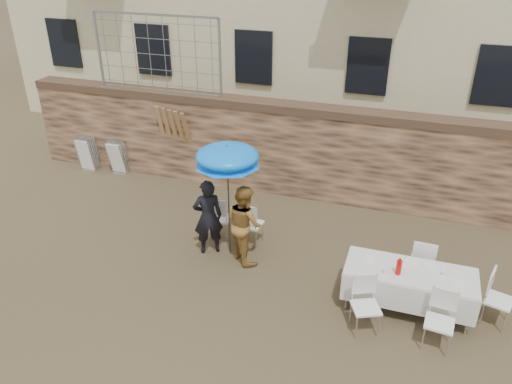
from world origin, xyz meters
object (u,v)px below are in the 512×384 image
(banquet_table, at_px, (411,273))
(table_chair_front_left, at_px, (366,306))
(umbrella, at_px, (227,159))
(chair_stack_left, at_px, (92,151))
(man_suit, at_px, (208,217))
(table_chair_back, at_px, (423,261))
(soda_bottle, at_px, (399,267))
(woman_dress, at_px, (244,223))
(table_chair_front_right, at_px, (440,322))
(table_chair_side, at_px, (499,299))
(couple_chair_right, at_px, (251,223))
(chair_stack_right, at_px, (121,155))
(couple_chair_left, at_px, (219,217))

(banquet_table, bearing_deg, table_chair_front_left, -128.66)
(umbrella, height_order, table_chair_front_left, umbrella)
(umbrella, distance_m, chair_stack_left, 5.84)
(man_suit, xyz_separation_m, table_chair_back, (4.03, 0.28, -0.31))
(soda_bottle, height_order, chair_stack_left, soda_bottle)
(woman_dress, xyz_separation_m, table_chair_front_right, (3.58, -1.27, -0.31))
(man_suit, distance_m, umbrella, 1.30)
(umbrella, height_order, table_chair_back, umbrella)
(table_chair_front_left, bearing_deg, table_chair_side, -1.68)
(couple_chair_right, distance_m, table_chair_front_right, 4.06)
(banquet_table, distance_m, table_chair_front_right, 0.94)
(umbrella, relative_size, table_chair_side, 2.23)
(table_chair_side, xyz_separation_m, chair_stack_right, (-8.91, 3.13, -0.02))
(umbrella, bearing_deg, table_chair_front_left, -25.77)
(woman_dress, height_order, couple_chair_right, woman_dress)
(couple_chair_left, xyz_separation_m, table_chair_back, (4.03, -0.27, 0.00))
(woman_dress, distance_m, table_chair_back, 3.30)
(man_suit, bearing_deg, table_chair_front_right, 131.85)
(banquet_table, bearing_deg, table_chair_front_right, -56.31)
(couple_chair_right, relative_size, chair_stack_right, 1.04)
(umbrella, bearing_deg, chair_stack_left, 152.26)
(man_suit, height_order, woman_dress, man_suit)
(chair_stack_left, distance_m, chair_stack_right, 0.90)
(table_chair_front_right, xyz_separation_m, chair_stack_left, (-8.91, 3.98, -0.02))
(umbrella, distance_m, banquet_table, 3.71)
(woman_dress, height_order, couple_chair_left, woman_dress)
(table_chair_front_left, bearing_deg, man_suit, 133.89)
(couple_chair_left, relative_size, table_chair_back, 1.00)
(man_suit, height_order, couple_chair_left, man_suit)
(soda_bottle, bearing_deg, chair_stack_left, 157.59)
(table_chair_front_left, bearing_deg, woman_dress, 128.24)
(man_suit, bearing_deg, chair_stack_left, -62.55)
(umbrella, relative_size, table_chair_front_left, 2.23)
(couple_chair_right, relative_size, table_chair_front_right, 1.00)
(table_chair_front_right, relative_size, table_chair_back, 1.00)
(banquet_table, height_order, soda_bottle, soda_bottle)
(couple_chair_left, distance_m, chair_stack_right, 4.27)
(umbrella, xyz_separation_m, couple_chair_right, (0.30, 0.45, -1.54))
(woman_dress, distance_m, umbrella, 1.29)
(table_chair_front_left, relative_size, table_chair_front_right, 1.00)
(couple_chair_left, relative_size, soda_bottle, 3.69)
(banquet_table, relative_size, table_chair_back, 2.19)
(table_chair_back, bearing_deg, man_suit, 6.30)
(umbrella, distance_m, table_chair_back, 3.95)
(umbrella, relative_size, chair_stack_right, 2.32)
(umbrella, bearing_deg, table_chair_side, -6.09)
(woman_dress, distance_m, table_chair_side, 4.51)
(table_chair_front_left, relative_size, chair_stack_right, 1.04)
(woman_dress, distance_m, chair_stack_right, 5.21)
(chair_stack_right, bearing_deg, table_chair_side, -19.38)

